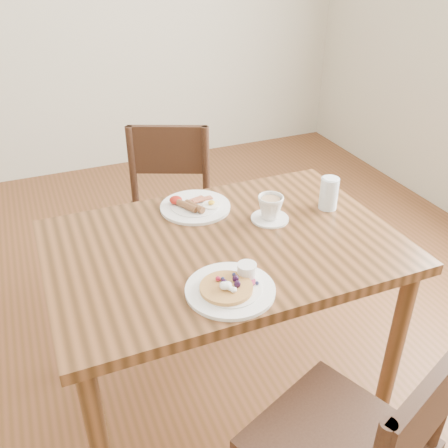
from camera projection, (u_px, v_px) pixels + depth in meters
name	position (u px, v px, depth m)	size (l,w,h in m)	color
ground	(224.00, 390.00, 2.11)	(5.00, 5.00, 0.00)	brown
dining_table	(224.00, 265.00, 1.77)	(1.20, 0.80, 0.75)	brown
chair_far	(169.00, 212.00, 2.42)	(0.55, 0.55, 0.88)	#362013
pancake_plate	(231.00, 287.00, 1.48)	(0.27, 0.27, 0.06)	white
breakfast_plate	(194.00, 206.00, 1.91)	(0.27, 0.27, 0.04)	white
teacup_saucer	(270.00, 209.00, 1.83)	(0.14, 0.14, 0.10)	white
water_glass	(329.00, 193.00, 1.89)	(0.07, 0.07, 0.13)	silver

